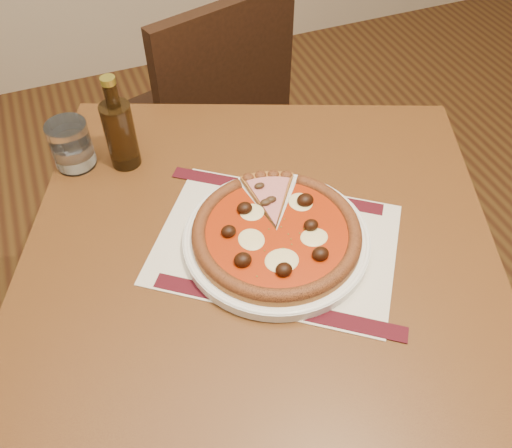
{
  "coord_description": "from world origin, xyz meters",
  "views": [
    {
      "loc": [
        -1.13,
        0.59,
        1.46
      ],
      "look_at": [
        -0.91,
        1.16,
        0.78
      ],
      "focal_mm": 38.0,
      "sensor_mm": 36.0,
      "label": 1
    }
  ],
  "objects": [
    {
      "name": "bottle",
      "position": [
        -1.07,
        1.43,
        0.82
      ],
      "size": [
        0.06,
        0.06,
        0.19
      ],
      "color": "#321F0C",
      "rests_on": "table"
    },
    {
      "name": "plate",
      "position": [
        -0.88,
        1.13,
        0.76
      ],
      "size": [
        0.31,
        0.31,
        0.02
      ],
      "primitive_type": "cylinder",
      "color": "white",
      "rests_on": "placemat"
    },
    {
      "name": "pizza",
      "position": [
        -0.88,
        1.13,
        0.78
      ],
      "size": [
        0.28,
        0.28,
        0.04
      ],
      "color": "#AE682A",
      "rests_on": "plate"
    },
    {
      "name": "water_glass",
      "position": [
        -1.17,
        1.46,
        0.8
      ],
      "size": [
        0.1,
        0.1,
        0.09
      ],
      "primitive_type": "cylinder",
      "rotation": [
        0.0,
        0.0,
        0.36
      ],
      "color": "white",
      "rests_on": "table"
    },
    {
      "name": "table",
      "position": [
        -0.91,
        1.14,
        0.65
      ],
      "size": [
        1.04,
        1.04,
        0.75
      ],
      "rotation": [
        0.0,
        0.0,
        -0.39
      ],
      "color": "brown",
      "rests_on": "ground"
    },
    {
      "name": "ham_slice",
      "position": [
        -0.85,
        1.21,
        0.78
      ],
      "size": [
        0.09,
        0.14,
        0.02
      ],
      "rotation": [
        0.0,
        0.0,
        1.3
      ],
      "color": "#AE682A",
      "rests_on": "plate"
    },
    {
      "name": "placemat",
      "position": [
        -0.88,
        1.13,
        0.75
      ],
      "size": [
        0.49,
        0.47,
        0.0
      ],
      "primitive_type": "cube",
      "rotation": [
        0.0,
        0.0,
        -0.63
      ],
      "color": "beige",
      "rests_on": "table"
    },
    {
      "name": "chair_far",
      "position": [
        -0.79,
        1.85,
        0.5
      ],
      "size": [
        0.51,
        0.51,
        0.87
      ],
      "rotation": [
        0.0,
        0.0,
        3.43
      ],
      "color": "black",
      "rests_on": "ground"
    }
  ]
}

